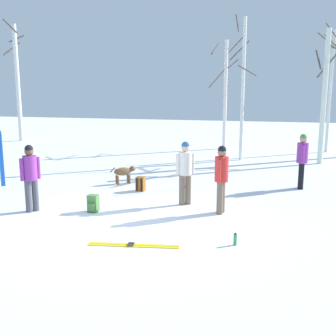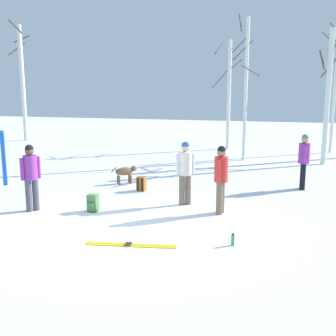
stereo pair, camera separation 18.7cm
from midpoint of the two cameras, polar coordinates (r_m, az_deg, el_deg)
name	(u,v)px [view 1 (the left image)]	position (r m, az deg, el deg)	size (l,w,h in m)	color
ground_plane	(121,224)	(9.77, -6.99, -7.64)	(60.00, 60.00, 0.00)	white
person_0	(30,174)	(10.97, -18.91, -0.76)	(0.36, 0.43, 1.72)	#4C4C56
person_1	(221,175)	(10.31, 6.87, -0.97)	(0.34, 0.51, 1.72)	#72604C
person_2	(302,158)	(13.38, 17.64, 1.37)	(0.34, 0.52, 1.72)	black
person_3	(185,169)	(11.01, 1.91, -0.12)	(0.46, 0.34, 1.72)	#72604C
dog	(124,172)	(13.60, -6.47, -0.56)	(0.73, 0.60, 0.57)	brown
ski_pair_planted_0	(1,159)	(14.14, -22.37, 1.17)	(0.11, 0.11, 1.78)	blue
ski_pair_lying_0	(133,245)	(8.46, -5.48, -10.56)	(1.85, 0.43, 0.05)	yellow
ski_poles_0	(185,165)	(12.71, 1.99, 0.37)	(0.07, 0.25, 1.41)	#B2B2BC
backpack_0	(141,184)	(12.64, -4.21, -2.23)	(0.28, 0.31, 0.44)	#99591E
backpack_1	(93,204)	(10.72, -10.79, -4.85)	(0.27, 0.30, 0.44)	#4C7F3F
water_bottle_0	(235,239)	(8.51, 8.62, -9.72)	(0.07, 0.07, 0.25)	green
birch_tree_0	(17,81)	(25.70, -20.26, 11.16)	(1.19, 1.20, 6.81)	silver
birch_tree_1	(225,92)	(21.24, 7.63, 10.41)	(1.74, 1.39, 5.62)	silver
birch_tree_2	(243,88)	(17.96, 9.96, 10.82)	(1.18, 1.19, 6.09)	white
birch_tree_3	(325,93)	(17.96, 20.58, 9.70)	(1.16, 1.32, 5.61)	silver
birch_tree_4	(331,87)	(21.25, 21.29, 10.38)	(1.40, 1.08, 5.99)	silver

